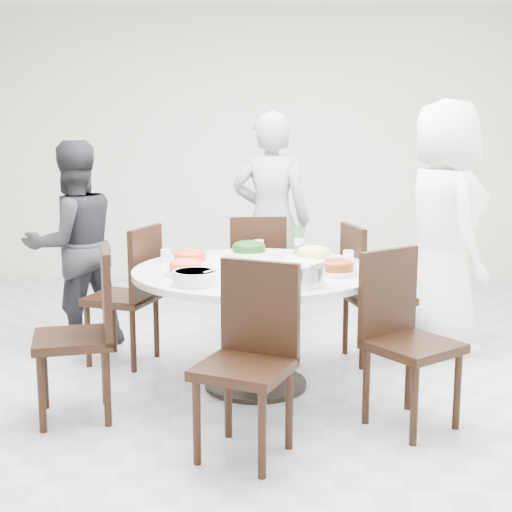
{
  "coord_description": "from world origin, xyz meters",
  "views": [
    {
      "loc": [
        0.09,
        -4.46,
        1.6
      ],
      "look_at": [
        -0.05,
        -0.15,
        0.82
      ],
      "focal_mm": 50.0,
      "sensor_mm": 36.0,
      "label": 1
    }
  ],
  "objects_px": {
    "dining_table": "(256,328)",
    "chair_nw": "(122,295)",
    "diner_middle": "(271,221)",
    "chair_s": "(244,364)",
    "rice_bowl": "(302,275)",
    "chair_sw": "(73,335)",
    "diner_left": "(73,245)",
    "chair_ne": "(378,293)",
    "beverage_bottle": "(299,239)",
    "diner_right": "(443,227)",
    "soup_bowl": "(195,278)",
    "chair_se": "(413,342)",
    "chair_n": "(256,275)"
  },
  "relations": [
    {
      "from": "diner_middle",
      "to": "chair_ne",
      "type": "bearing_deg",
      "value": 140.38
    },
    {
      "from": "chair_sw",
      "to": "diner_right",
      "type": "height_order",
      "value": "diner_right"
    },
    {
      "from": "chair_ne",
      "to": "diner_right",
      "type": "bearing_deg",
      "value": -75.98
    },
    {
      "from": "rice_bowl",
      "to": "chair_s",
      "type": "bearing_deg",
      "value": -119.15
    },
    {
      "from": "diner_right",
      "to": "rice_bowl",
      "type": "height_order",
      "value": "diner_right"
    },
    {
      "from": "chair_nw",
      "to": "diner_left",
      "type": "distance_m",
      "value": 0.63
    },
    {
      "from": "chair_ne",
      "to": "chair_sw",
      "type": "bearing_deg",
      "value": 106.33
    },
    {
      "from": "chair_nw",
      "to": "chair_s",
      "type": "bearing_deg",
      "value": 49.43
    },
    {
      "from": "chair_sw",
      "to": "diner_left",
      "type": "relative_size",
      "value": 0.63
    },
    {
      "from": "diner_right",
      "to": "diner_middle",
      "type": "height_order",
      "value": "diner_right"
    },
    {
      "from": "diner_middle",
      "to": "beverage_bottle",
      "type": "relative_size",
      "value": 7.92
    },
    {
      "from": "dining_table",
      "to": "diner_middle",
      "type": "distance_m",
      "value": 1.5
    },
    {
      "from": "dining_table",
      "to": "chair_nw",
      "type": "bearing_deg",
      "value": 154.61
    },
    {
      "from": "chair_s",
      "to": "diner_left",
      "type": "bearing_deg",
      "value": 148.85
    },
    {
      "from": "diner_left",
      "to": "soup_bowl",
      "type": "height_order",
      "value": "diner_left"
    },
    {
      "from": "chair_nw",
      "to": "chair_ne",
      "type": "bearing_deg",
      "value": 110.33
    },
    {
      "from": "diner_right",
      "to": "beverage_bottle",
      "type": "xyz_separation_m",
      "value": [
        -1.04,
        -0.32,
        -0.04
      ]
    },
    {
      "from": "chair_s",
      "to": "beverage_bottle",
      "type": "xyz_separation_m",
      "value": [
        0.3,
        1.46,
        0.38
      ]
    },
    {
      "from": "beverage_bottle",
      "to": "chair_se",
      "type": "bearing_deg",
      "value": -61.38
    },
    {
      "from": "diner_right",
      "to": "soup_bowl",
      "type": "distance_m",
      "value": 2.06
    },
    {
      "from": "chair_ne",
      "to": "chair_se",
      "type": "distance_m",
      "value": 1.13
    },
    {
      "from": "diner_left",
      "to": "soup_bowl",
      "type": "xyz_separation_m",
      "value": [
        1.04,
        -1.26,
        0.03
      ]
    },
    {
      "from": "dining_table",
      "to": "diner_middle",
      "type": "relative_size",
      "value": 0.87
    },
    {
      "from": "dining_table",
      "to": "soup_bowl",
      "type": "height_order",
      "value": "soup_bowl"
    },
    {
      "from": "chair_s",
      "to": "dining_table",
      "type": "bearing_deg",
      "value": 110.69
    },
    {
      "from": "chair_s",
      "to": "rice_bowl",
      "type": "height_order",
      "value": "chair_s"
    },
    {
      "from": "chair_n",
      "to": "diner_left",
      "type": "distance_m",
      "value": 1.39
    },
    {
      "from": "chair_sw",
      "to": "diner_middle",
      "type": "height_order",
      "value": "diner_middle"
    },
    {
      "from": "chair_s",
      "to": "beverage_bottle",
      "type": "bearing_deg",
      "value": 100.61
    },
    {
      "from": "chair_nw",
      "to": "diner_left",
      "type": "relative_size",
      "value": 0.63
    },
    {
      "from": "dining_table",
      "to": "chair_ne",
      "type": "xyz_separation_m",
      "value": [
        0.82,
        0.55,
        0.1
      ]
    },
    {
      "from": "chair_ne",
      "to": "diner_left",
      "type": "distance_m",
      "value": 2.21
    },
    {
      "from": "chair_sw",
      "to": "diner_right",
      "type": "distance_m",
      "value": 2.69
    },
    {
      "from": "dining_table",
      "to": "chair_nw",
      "type": "height_order",
      "value": "chair_nw"
    },
    {
      "from": "chair_sw",
      "to": "chair_s",
      "type": "distance_m",
      "value": 1.07
    },
    {
      "from": "dining_table",
      "to": "chair_nw",
      "type": "relative_size",
      "value": 1.58
    },
    {
      "from": "chair_ne",
      "to": "soup_bowl",
      "type": "xyz_separation_m",
      "value": [
        -1.14,
        -1.0,
        0.31
      ]
    },
    {
      "from": "chair_n",
      "to": "diner_right",
      "type": "relative_size",
      "value": 0.53
    },
    {
      "from": "dining_table",
      "to": "diner_middle",
      "type": "xyz_separation_m",
      "value": [
        0.08,
        1.42,
        0.49
      ]
    },
    {
      "from": "chair_s",
      "to": "rice_bowl",
      "type": "bearing_deg",
      "value": 82.99
    },
    {
      "from": "diner_middle",
      "to": "dining_table",
      "type": "bearing_deg",
      "value": 96.46
    },
    {
      "from": "diner_right",
      "to": "soup_bowl",
      "type": "relative_size",
      "value": 7.25
    },
    {
      "from": "diner_left",
      "to": "chair_s",
      "type": "bearing_deg",
      "value": 89.05
    },
    {
      "from": "chair_sw",
      "to": "diner_right",
      "type": "xyz_separation_m",
      "value": [
        2.3,
        1.33,
        0.42
      ]
    },
    {
      "from": "dining_table",
      "to": "soup_bowl",
      "type": "distance_m",
      "value": 0.69
    },
    {
      "from": "chair_s",
      "to": "chair_se",
      "type": "distance_m",
      "value": 0.97
    },
    {
      "from": "chair_ne",
      "to": "diner_middle",
      "type": "distance_m",
      "value": 1.21
    },
    {
      "from": "dining_table",
      "to": "chair_sw",
      "type": "xyz_separation_m",
      "value": [
        -0.99,
        -0.52,
        0.1
      ]
    },
    {
      "from": "chair_n",
      "to": "rice_bowl",
      "type": "distance_m",
      "value": 1.65
    },
    {
      "from": "chair_nw",
      "to": "chair_n",
      "type": "bearing_deg",
      "value": 144.85
    }
  ]
}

